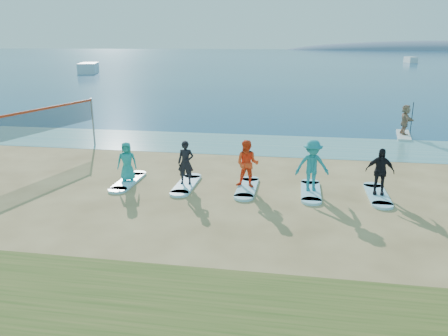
% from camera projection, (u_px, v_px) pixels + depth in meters
% --- Properties ---
extents(ground, '(600.00, 600.00, 0.00)m').
position_uv_depth(ground, '(220.00, 220.00, 13.56)').
color(ground, tan).
rests_on(ground, ground).
extents(shallow_water, '(600.00, 600.00, 0.00)m').
position_uv_depth(shallow_water, '(254.00, 144.00, 23.50)').
color(shallow_water, teal).
rests_on(shallow_water, ground).
extents(ocean, '(600.00, 600.00, 0.00)m').
position_uv_depth(ocean, '(294.00, 56.00, 165.04)').
color(ocean, navy).
rests_on(ocean, ground).
extents(island_ridge, '(220.00, 56.00, 18.00)m').
position_uv_depth(island_ridge, '(446.00, 50.00, 282.34)').
color(island_ridge, slate).
rests_on(island_ridge, ground).
extents(volleyball_net, '(1.96, 8.89, 2.50)m').
position_uv_depth(volleyball_net, '(25.00, 124.00, 18.75)').
color(volleyball_net, gray).
rests_on(volleyball_net, ground).
extents(paddleboard, '(1.17, 3.07, 0.12)m').
position_uv_depth(paddleboard, '(403.00, 135.00, 25.54)').
color(paddleboard, silver).
rests_on(paddleboard, ground).
extents(paddleboarder, '(0.63, 1.63, 1.72)m').
position_uv_depth(paddleboarder, '(405.00, 120.00, 25.28)').
color(paddleboarder, tan).
rests_on(paddleboarder, paddleboard).
extents(boat_offshore_a, '(5.21, 8.07, 1.74)m').
position_uv_depth(boat_offshore_a, '(89.00, 73.00, 76.57)').
color(boat_offshore_a, silver).
rests_on(boat_offshore_a, ground).
extents(boat_offshore_b, '(2.24, 6.37, 1.47)m').
position_uv_depth(boat_offshore_b, '(410.00, 63.00, 114.01)').
color(boat_offshore_b, silver).
rests_on(boat_offshore_b, ground).
extents(surfboard_0, '(0.70, 2.20, 0.09)m').
position_uv_depth(surfboard_0, '(128.00, 181.00, 17.14)').
color(surfboard_0, '#A4E5FF').
rests_on(surfboard_0, ground).
extents(student_0, '(0.84, 0.64, 1.53)m').
position_uv_depth(student_0, '(127.00, 162.00, 16.92)').
color(student_0, teal).
rests_on(student_0, surfboard_0).
extents(surfboard_1, '(0.70, 2.20, 0.09)m').
position_uv_depth(surfboard_1, '(186.00, 185.00, 16.77)').
color(surfboard_1, '#A4E5FF').
rests_on(surfboard_1, ground).
extents(student_1, '(0.62, 0.43, 1.67)m').
position_uv_depth(student_1, '(186.00, 163.00, 16.52)').
color(student_1, black).
rests_on(student_1, surfboard_1).
extents(surfboard_2, '(0.70, 2.20, 0.09)m').
position_uv_depth(surfboard_2, '(247.00, 188.00, 16.39)').
color(surfboard_2, '#A4E5FF').
rests_on(surfboard_2, ground).
extents(student_2, '(0.93, 0.76, 1.78)m').
position_uv_depth(student_2, '(247.00, 164.00, 16.13)').
color(student_2, '#FF441A').
rests_on(student_2, surfboard_2).
extents(surfboard_3, '(0.70, 2.20, 0.09)m').
position_uv_depth(surfboard_3, '(311.00, 191.00, 16.01)').
color(surfboard_3, '#A4E5FF').
rests_on(surfboard_3, ground).
extents(student_3, '(1.32, 0.90, 1.88)m').
position_uv_depth(student_3, '(312.00, 166.00, 15.74)').
color(student_3, teal).
rests_on(student_3, surfboard_3).
extents(surfboard_4, '(0.70, 2.20, 0.09)m').
position_uv_depth(surfboard_4, '(377.00, 195.00, 15.63)').
color(surfboard_4, '#A4E5FF').
rests_on(surfboard_4, ground).
extents(student_4, '(1.02, 0.52, 1.67)m').
position_uv_depth(student_4, '(380.00, 171.00, 15.39)').
color(student_4, black).
rests_on(student_4, surfboard_4).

